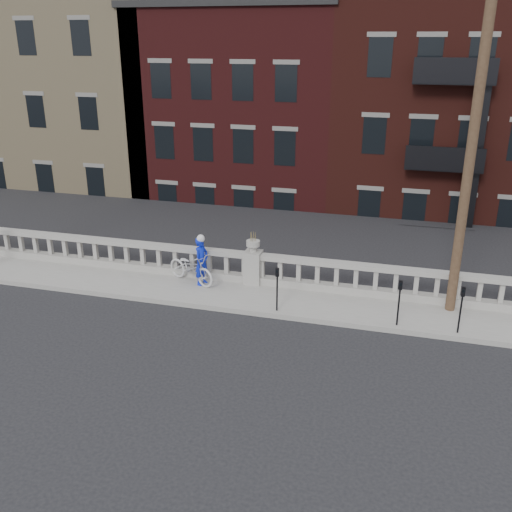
% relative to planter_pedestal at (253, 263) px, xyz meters
% --- Properties ---
extents(ground, '(120.00, 120.00, 0.00)m').
position_rel_planter_pedestal_xyz_m(ground, '(0.00, -3.95, -0.83)').
color(ground, black).
rests_on(ground, ground).
extents(sidewalk, '(32.00, 2.20, 0.15)m').
position_rel_planter_pedestal_xyz_m(sidewalk, '(0.00, -0.95, -0.76)').
color(sidewalk, gray).
rests_on(sidewalk, ground).
extents(balustrade, '(28.00, 0.34, 1.03)m').
position_rel_planter_pedestal_xyz_m(balustrade, '(0.00, 0.00, -0.19)').
color(balustrade, gray).
rests_on(balustrade, sidewalk).
extents(planter_pedestal, '(0.55, 0.55, 1.76)m').
position_rel_planter_pedestal_xyz_m(planter_pedestal, '(0.00, 0.00, 0.00)').
color(planter_pedestal, gray).
rests_on(planter_pedestal, sidewalk).
extents(lower_level, '(80.00, 44.00, 20.80)m').
position_rel_planter_pedestal_xyz_m(lower_level, '(0.56, 19.09, 1.80)').
color(lower_level, '#605E59').
rests_on(lower_level, ground).
extents(utility_pole, '(1.60, 0.28, 10.00)m').
position_rel_planter_pedestal_xyz_m(utility_pole, '(6.20, -0.35, 4.41)').
color(utility_pole, '#422D1E').
rests_on(utility_pole, sidewalk).
extents(parking_meter_a, '(0.10, 0.09, 1.36)m').
position_rel_planter_pedestal_xyz_m(parking_meter_a, '(1.23, -1.80, 0.17)').
color(parking_meter_a, black).
rests_on(parking_meter_a, sidewalk).
extents(parking_meter_b, '(0.10, 0.09, 1.36)m').
position_rel_planter_pedestal_xyz_m(parking_meter_b, '(4.72, -1.80, 0.17)').
color(parking_meter_b, black).
rests_on(parking_meter_b, sidewalk).
extents(parking_meter_c, '(0.10, 0.09, 1.36)m').
position_rel_planter_pedestal_xyz_m(parking_meter_c, '(6.35, -1.80, 0.17)').
color(parking_meter_c, black).
rests_on(parking_meter_c, sidewalk).
extents(bicycle, '(2.07, 1.44, 1.03)m').
position_rel_planter_pedestal_xyz_m(bicycle, '(-1.99, -0.50, -0.16)').
color(bicycle, silver).
rests_on(bicycle, sidewalk).
extents(cyclist, '(0.53, 0.67, 1.60)m').
position_rel_planter_pedestal_xyz_m(cyclist, '(-1.59, -0.54, 0.12)').
color(cyclist, '#0D21C8').
rests_on(cyclist, sidewalk).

